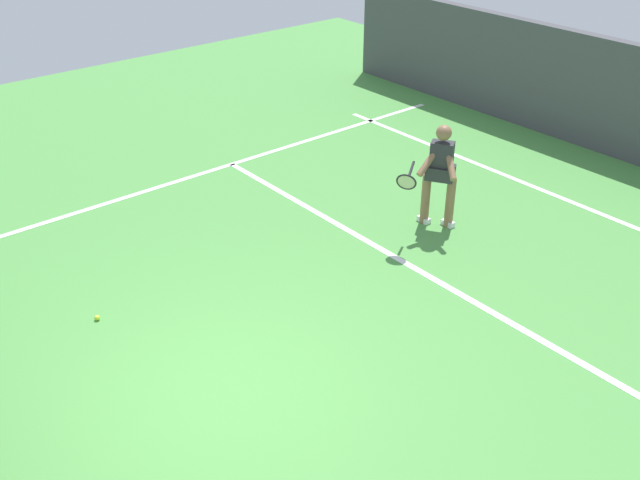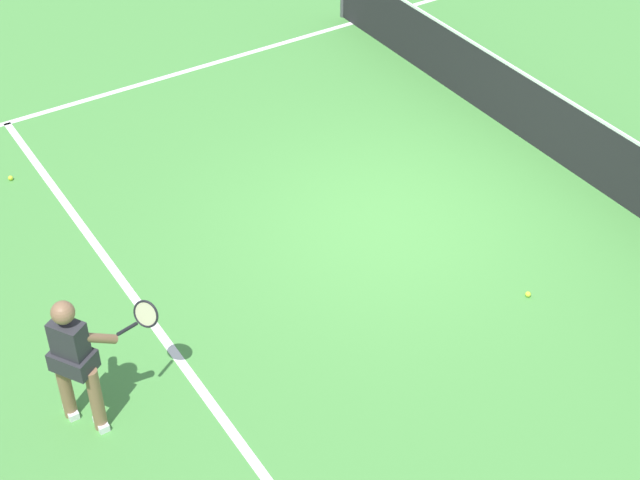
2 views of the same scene
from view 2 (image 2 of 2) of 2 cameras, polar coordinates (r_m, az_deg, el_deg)
The scene contains 7 objects.
ground_plane at distance 12.21m, azimuth 4.09°, elevation 1.20°, with size 23.65×23.65×0.00m, color #4C9342.
service_line_marking at distance 10.99m, azimuth -10.02°, elevation -4.38°, with size 9.57×0.10×0.01m, color white.
sideline_left_marking at distance 15.68m, azimuth -6.33°, elevation 10.18°, with size 0.10×16.19×0.01m, color white.
court_net at distance 13.45m, azimuth 13.48°, elevation 6.52°, with size 10.25×0.08×1.04m.
tennis_player at distance 9.45m, azimuth -14.04°, elevation -6.68°, with size 0.68×1.14×1.55m.
tennis_ball_near at distance 13.48m, azimuth -17.59°, elevation 3.47°, with size 0.07×0.07×0.07m, color #D1E533.
tennis_ball_far at distance 11.29m, azimuth 12.03°, elevation -3.11°, with size 0.07×0.07×0.07m, color #D1E533.
Camera 2 is at (7.71, -5.94, 7.37)m, focal length 54.90 mm.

